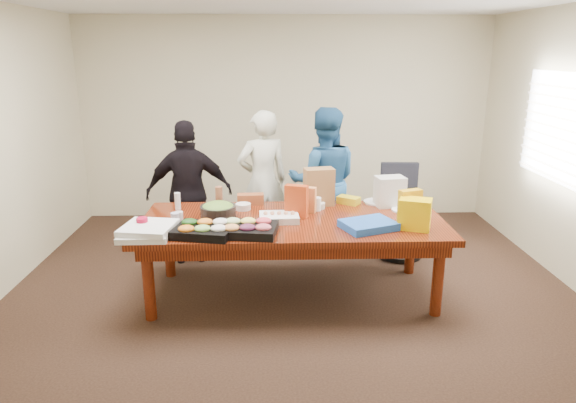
{
  "coord_description": "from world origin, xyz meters",
  "views": [
    {
      "loc": [
        -0.18,
        -4.49,
        2.25
      ],
      "look_at": [
        -0.04,
        0.1,
        0.9
      ],
      "focal_mm": 31.95,
      "sensor_mm": 36.0,
      "label": 1
    }
  ],
  "objects_px": {
    "person_center": "(263,181)",
    "sheet_cake": "(279,218)",
    "office_chair": "(401,214)",
    "conference_table": "(292,257)",
    "salad_bowl": "(218,211)",
    "person_right": "(324,182)"
  },
  "relations": [
    {
      "from": "person_center",
      "to": "sheet_cake",
      "type": "bearing_deg",
      "value": 79.92
    },
    {
      "from": "office_chair",
      "to": "person_center",
      "type": "relative_size",
      "value": 0.61
    },
    {
      "from": "conference_table",
      "to": "office_chair",
      "type": "height_order",
      "value": "office_chair"
    },
    {
      "from": "office_chair",
      "to": "salad_bowl",
      "type": "relative_size",
      "value": 2.97
    },
    {
      "from": "salad_bowl",
      "to": "conference_table",
      "type": "bearing_deg",
      "value": -8.53
    },
    {
      "from": "person_center",
      "to": "person_right",
      "type": "bearing_deg",
      "value": 152.7
    },
    {
      "from": "office_chair",
      "to": "person_right",
      "type": "bearing_deg",
      "value": 170.24
    },
    {
      "from": "person_right",
      "to": "sheet_cake",
      "type": "distance_m",
      "value": 1.24
    },
    {
      "from": "conference_table",
      "to": "person_right",
      "type": "distance_m",
      "value": 1.25
    },
    {
      "from": "salad_bowl",
      "to": "office_chair",
      "type": "bearing_deg",
      "value": 22.25
    },
    {
      "from": "salad_bowl",
      "to": "sheet_cake",
      "type": "bearing_deg",
      "value": -13.36
    },
    {
      "from": "conference_table",
      "to": "office_chair",
      "type": "relative_size",
      "value": 2.8
    },
    {
      "from": "sheet_cake",
      "to": "salad_bowl",
      "type": "bearing_deg",
      "value": 164.29
    },
    {
      "from": "conference_table",
      "to": "office_chair",
      "type": "distance_m",
      "value": 1.55
    },
    {
      "from": "conference_table",
      "to": "salad_bowl",
      "type": "relative_size",
      "value": 8.34
    },
    {
      "from": "conference_table",
      "to": "sheet_cake",
      "type": "height_order",
      "value": "sheet_cake"
    },
    {
      "from": "conference_table",
      "to": "person_right",
      "type": "relative_size",
      "value": 1.68
    },
    {
      "from": "office_chair",
      "to": "sheet_cake",
      "type": "height_order",
      "value": "office_chair"
    },
    {
      "from": "conference_table",
      "to": "person_right",
      "type": "bearing_deg",
      "value": 70.17
    },
    {
      "from": "conference_table",
      "to": "person_right",
      "type": "xyz_separation_m",
      "value": [
        0.39,
        1.1,
        0.46
      ]
    },
    {
      "from": "person_right",
      "to": "office_chair",
      "type": "bearing_deg",
      "value": 169.89
    },
    {
      "from": "sheet_cake",
      "to": "person_right",
      "type": "bearing_deg",
      "value": 62.88
    }
  ]
}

